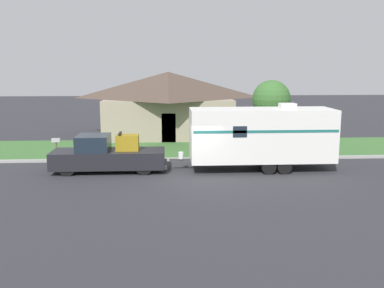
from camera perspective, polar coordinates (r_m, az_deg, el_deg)
name	(u,v)px	position (r m, az deg, el deg)	size (l,w,h in m)	color
ground_plane	(195,176)	(21.21, 0.40, -4.35)	(120.00, 120.00, 0.00)	#2D2D33
curb_strip	(191,159)	(24.84, -0.17, -2.01)	(80.00, 0.30, 0.14)	#999993
lawn_strip	(188,148)	(28.42, -0.58, -0.55)	(80.00, 7.00, 0.03)	#3D6B33
house_across_street	(168,102)	(33.89, -3.18, 5.55)	(10.34, 7.91, 4.97)	gray
pickup_truck	(107,155)	(22.45, -11.23, -1.50)	(5.88, 1.93, 2.03)	black
travel_trailer	(261,135)	(22.60, 9.23, 1.23)	(8.52, 2.43, 3.49)	black
mailbox	(56,143)	(26.23, -17.67, 0.12)	(0.48, 0.20, 1.23)	brown
tree_in_yard	(271,99)	(28.62, 10.53, 5.87)	(2.49, 2.49, 4.50)	brown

